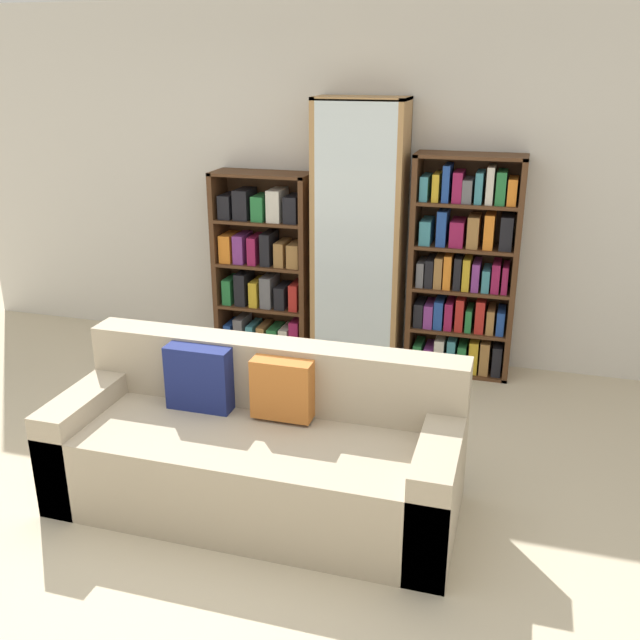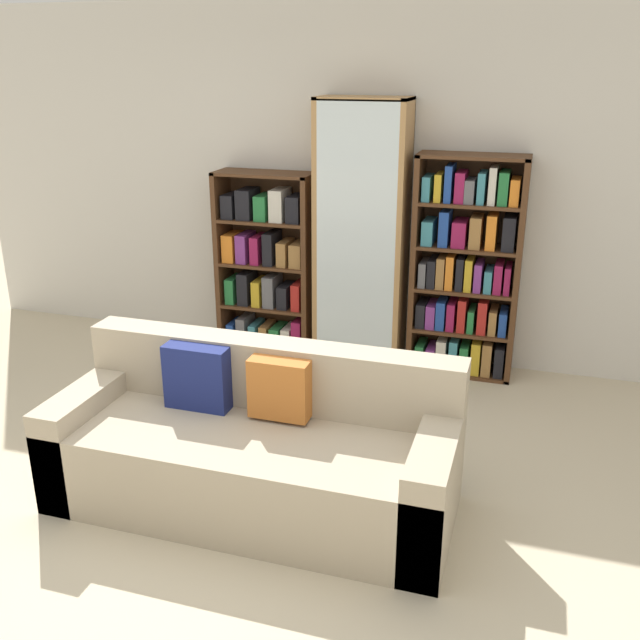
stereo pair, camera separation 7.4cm
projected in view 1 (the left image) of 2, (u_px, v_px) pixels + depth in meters
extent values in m
plane|color=beige|center=(209.00, 541.00, 3.57)|extent=(16.00, 16.00, 0.00)
cube|color=beige|center=(346.00, 185.00, 5.52)|extent=(6.72, 0.06, 2.70)
cube|color=tan|center=(255.00, 469.00, 3.77)|extent=(2.13, 0.83, 0.46)
cube|color=tan|center=(273.00, 373.00, 3.91)|extent=(2.13, 0.20, 0.37)
cube|color=tan|center=(95.00, 433.00, 4.01)|extent=(0.20, 0.83, 0.58)
cube|color=tan|center=(438.00, 488.00, 3.50)|extent=(0.20, 0.83, 0.58)
cube|color=navy|center=(199.00, 378.00, 3.87)|extent=(0.36, 0.12, 0.36)
cube|color=#B76628|center=(282.00, 389.00, 3.74)|extent=(0.32, 0.12, 0.32)
cube|color=#4C2D19|center=(221.00, 260.00, 5.80)|extent=(0.04, 0.32, 1.45)
cube|color=#4C2D19|center=(307.00, 267.00, 5.61)|extent=(0.04, 0.32, 1.45)
cube|color=#4C2D19|center=(261.00, 174.00, 5.46)|extent=(0.78, 0.32, 0.02)
cube|color=#4C2D19|center=(266.00, 346.00, 5.95)|extent=(0.78, 0.32, 0.02)
cube|color=#4C2D19|center=(270.00, 259.00, 5.85)|extent=(0.78, 0.01, 1.45)
cube|color=#4C2D19|center=(265.00, 305.00, 5.83)|extent=(0.70, 0.32, 0.02)
cube|color=#4C2D19|center=(263.00, 264.00, 5.71)|extent=(0.70, 0.32, 0.02)
cube|color=#4C2D19|center=(262.00, 221.00, 5.59)|extent=(0.70, 0.32, 0.02)
cube|color=#1E4293|center=(232.00, 332.00, 5.99)|extent=(0.06, 0.24, 0.18)
cube|color=#5B5B60|center=(243.00, 330.00, 5.95)|extent=(0.08, 0.24, 0.24)
cube|color=teal|center=(254.00, 333.00, 5.93)|extent=(0.06, 0.24, 0.19)
cube|color=olive|center=(265.00, 335.00, 5.91)|extent=(0.07, 0.24, 0.19)
cube|color=#237038|center=(276.00, 336.00, 5.88)|extent=(0.08, 0.24, 0.18)
cube|color=beige|center=(287.00, 337.00, 5.86)|extent=(0.07, 0.24, 0.19)
cube|color=#8E1947|center=(298.00, 334.00, 5.82)|extent=(0.08, 0.24, 0.27)
cube|color=#237038|center=(232.00, 289.00, 5.85)|extent=(0.07, 0.24, 0.21)
cube|color=black|center=(245.00, 287.00, 5.81)|extent=(0.09, 0.24, 0.26)
cube|color=gold|center=(258.00, 292.00, 5.79)|extent=(0.07, 0.24, 0.21)
cube|color=#5B5B60|center=(270.00, 290.00, 5.76)|extent=(0.09, 0.24, 0.25)
cube|color=black|center=(284.00, 295.00, 5.74)|extent=(0.08, 0.24, 0.18)
cube|color=#AD231E|center=(297.00, 295.00, 5.70)|extent=(0.07, 0.24, 0.21)
cube|color=orange|center=(230.00, 247.00, 5.73)|extent=(0.10, 0.24, 0.22)
cube|color=#7A3384|center=(243.00, 247.00, 5.70)|extent=(0.08, 0.24, 0.23)
cube|color=#8E1947|center=(256.00, 249.00, 5.67)|extent=(0.07, 0.24, 0.22)
cube|color=black|center=(269.00, 248.00, 5.64)|extent=(0.08, 0.24, 0.26)
cube|color=olive|center=(283.00, 253.00, 5.62)|extent=(0.08, 0.24, 0.19)
cube|color=olive|center=(297.00, 254.00, 5.59)|extent=(0.10, 0.24, 0.18)
cube|color=black|center=(229.00, 206.00, 5.61)|extent=(0.10, 0.24, 0.19)
cube|color=black|center=(245.00, 204.00, 5.57)|extent=(0.12, 0.24, 0.23)
cube|color=#237038|center=(262.00, 207.00, 5.54)|extent=(0.10, 0.24, 0.19)
cube|color=beige|center=(277.00, 205.00, 5.50)|extent=(0.11, 0.24, 0.24)
cube|color=black|center=(294.00, 208.00, 5.47)|extent=(0.11, 0.24, 0.20)
cube|color=#AD7F4C|center=(319.00, 233.00, 5.47)|extent=(0.04, 0.36, 2.02)
cube|color=#AD7F4C|center=(401.00, 239.00, 5.30)|extent=(0.04, 0.36, 2.02)
cube|color=#AD7F4C|center=(362.00, 98.00, 5.04)|extent=(0.68, 0.36, 0.02)
cube|color=#AD7F4C|center=(357.00, 358.00, 5.73)|extent=(0.68, 0.36, 0.02)
cube|color=#AD7F4C|center=(364.00, 231.00, 5.54)|extent=(0.68, 0.01, 2.02)
cube|color=silver|center=(354.00, 242.00, 5.23)|extent=(0.60, 0.01, 2.00)
cube|color=#AD7F4C|center=(358.00, 310.00, 5.59)|extent=(0.60, 0.32, 0.02)
cube|color=#AD7F4C|center=(359.00, 261.00, 5.45)|extent=(0.60, 0.32, 0.02)
cube|color=#AD7F4C|center=(360.00, 210.00, 5.32)|extent=(0.60, 0.32, 0.02)
cube|color=#AD7F4C|center=(361.00, 157.00, 5.18)|extent=(0.60, 0.32, 0.02)
cylinder|color=silver|center=(332.00, 349.00, 5.77)|extent=(0.01, 0.01, 0.07)
cone|color=silver|center=(332.00, 340.00, 5.75)|extent=(0.09, 0.09, 0.08)
cylinder|color=silver|center=(349.00, 351.00, 5.74)|extent=(0.01, 0.01, 0.07)
cone|color=silver|center=(349.00, 342.00, 5.71)|extent=(0.09, 0.09, 0.08)
cylinder|color=silver|center=(365.00, 354.00, 5.68)|extent=(0.01, 0.01, 0.07)
cone|color=silver|center=(365.00, 345.00, 5.65)|extent=(0.09, 0.09, 0.08)
cylinder|color=silver|center=(382.00, 356.00, 5.65)|extent=(0.01, 0.01, 0.07)
cone|color=silver|center=(382.00, 347.00, 5.62)|extent=(0.09, 0.09, 0.08)
cylinder|color=silver|center=(330.00, 301.00, 5.64)|extent=(0.01, 0.01, 0.07)
cone|color=silver|center=(330.00, 291.00, 5.61)|extent=(0.06, 0.06, 0.09)
cylinder|color=silver|center=(340.00, 303.00, 5.60)|extent=(0.01, 0.01, 0.07)
cone|color=silver|center=(340.00, 293.00, 5.57)|extent=(0.06, 0.06, 0.09)
cylinder|color=silver|center=(352.00, 304.00, 5.57)|extent=(0.01, 0.01, 0.07)
cone|color=silver|center=(352.00, 294.00, 5.54)|extent=(0.06, 0.06, 0.09)
cylinder|color=silver|center=(363.00, 305.00, 5.55)|extent=(0.01, 0.01, 0.07)
cone|color=silver|center=(364.00, 295.00, 5.53)|extent=(0.06, 0.06, 0.09)
cylinder|color=silver|center=(375.00, 306.00, 5.53)|extent=(0.01, 0.01, 0.07)
cone|color=silver|center=(375.00, 296.00, 5.50)|extent=(0.06, 0.06, 0.09)
cylinder|color=silver|center=(387.00, 307.00, 5.50)|extent=(0.01, 0.01, 0.07)
cone|color=silver|center=(387.00, 297.00, 5.47)|extent=(0.06, 0.06, 0.09)
cylinder|color=silver|center=(336.00, 253.00, 5.50)|extent=(0.01, 0.01, 0.08)
cone|color=silver|center=(336.00, 242.00, 5.47)|extent=(0.09, 0.09, 0.09)
cylinder|color=silver|center=(359.00, 255.00, 5.45)|extent=(0.01, 0.01, 0.08)
cone|color=silver|center=(359.00, 244.00, 5.42)|extent=(0.09, 0.09, 0.09)
cylinder|color=silver|center=(383.00, 256.00, 5.40)|extent=(0.01, 0.01, 0.08)
cone|color=silver|center=(383.00, 245.00, 5.37)|extent=(0.09, 0.09, 0.09)
cylinder|color=silver|center=(333.00, 201.00, 5.35)|extent=(0.01, 0.01, 0.09)
cone|color=silver|center=(333.00, 188.00, 5.32)|extent=(0.09, 0.09, 0.11)
cylinder|color=silver|center=(350.00, 203.00, 5.31)|extent=(0.01, 0.01, 0.09)
cone|color=silver|center=(351.00, 189.00, 5.27)|extent=(0.09, 0.09, 0.11)
cylinder|color=silver|center=(369.00, 203.00, 5.29)|extent=(0.01, 0.01, 0.09)
cone|color=silver|center=(370.00, 190.00, 5.26)|extent=(0.09, 0.09, 0.11)
cylinder|color=silver|center=(387.00, 204.00, 5.25)|extent=(0.01, 0.01, 0.09)
cone|color=silver|center=(388.00, 191.00, 5.21)|extent=(0.09, 0.09, 0.11)
cylinder|color=silver|center=(333.00, 150.00, 5.21)|extent=(0.01, 0.01, 0.07)
cone|color=silver|center=(333.00, 139.00, 5.18)|extent=(0.09, 0.09, 0.08)
cylinder|color=silver|center=(352.00, 150.00, 5.19)|extent=(0.01, 0.01, 0.07)
cone|color=silver|center=(352.00, 140.00, 5.16)|extent=(0.09, 0.09, 0.08)
cylinder|color=silver|center=(370.00, 151.00, 5.14)|extent=(0.01, 0.01, 0.07)
cone|color=silver|center=(370.00, 140.00, 5.11)|extent=(0.09, 0.09, 0.08)
cylinder|color=silver|center=(389.00, 151.00, 5.09)|extent=(0.01, 0.01, 0.07)
cone|color=silver|center=(389.00, 141.00, 5.07)|extent=(0.09, 0.09, 0.08)
cube|color=#4C2D19|center=(414.00, 264.00, 5.36)|extent=(0.04, 0.32, 1.65)
cube|color=#4C2D19|center=(515.00, 271.00, 5.16)|extent=(0.04, 0.32, 1.65)
cube|color=#4C2D19|center=(471.00, 156.00, 4.98)|extent=(0.78, 0.32, 0.02)
cube|color=#4C2D19|center=(456.00, 368.00, 5.54)|extent=(0.78, 0.32, 0.02)
cube|color=#4C2D19|center=(465.00, 262.00, 5.40)|extent=(0.78, 0.01, 1.65)
cube|color=#4C2D19|center=(459.00, 328.00, 5.42)|extent=(0.70, 0.32, 0.02)
cube|color=#4C2D19|center=(462.00, 288.00, 5.31)|extent=(0.70, 0.32, 0.02)
cube|color=#4C2D19|center=(465.00, 246.00, 5.20)|extent=(0.70, 0.32, 0.02)
cube|color=#4C2D19|center=(468.00, 203.00, 5.09)|extent=(0.70, 0.32, 0.02)
cube|color=#237038|center=(419.00, 352.00, 5.57)|extent=(0.06, 0.24, 0.18)
cube|color=#7A3384|center=(430.00, 354.00, 5.55)|extent=(0.07, 0.24, 0.16)
cube|color=beige|center=(440.00, 351.00, 5.52)|extent=(0.07, 0.24, 0.24)
cube|color=teal|center=(452.00, 352.00, 5.49)|extent=(0.06, 0.24, 0.25)
cube|color=#237038|center=(463.00, 355.00, 5.48)|extent=(0.06, 0.24, 0.21)
cube|color=gold|center=(474.00, 354.00, 5.45)|extent=(0.07, 0.24, 0.25)
cube|color=olive|center=(485.00, 355.00, 5.42)|extent=(0.07, 0.24, 0.25)
cube|color=black|center=(497.00, 358.00, 5.40)|extent=(0.07, 0.24, 0.23)
cube|color=black|center=(420.00, 312.00, 5.46)|extent=(0.07, 0.24, 0.19)
cube|color=#7A3384|center=(430.00, 313.00, 5.44)|extent=(0.07, 0.24, 0.18)
cube|color=#1E4293|center=(440.00, 312.00, 5.41)|extent=(0.07, 0.24, 0.22)
cube|color=#8E1947|center=(450.00, 313.00, 5.39)|extent=(0.06, 0.24, 0.21)
cube|color=#AD231E|center=(461.00, 312.00, 5.37)|extent=(0.06, 0.24, 0.25)
cube|color=#237038|center=(470.00, 317.00, 5.36)|extent=(0.05, 0.24, 0.17)
cube|color=#AD231E|center=(481.00, 314.00, 5.33)|extent=(0.07, 0.24, 0.25)
cube|color=olive|center=(491.00, 319.00, 5.32)|extent=(0.06, 0.24, 0.18)
cube|color=#1E4293|center=(501.00, 320.00, 5.30)|extent=(0.06, 0.24, 0.18)
cube|color=#5B5B60|center=(422.00, 272.00, 5.35)|extent=(0.05, 0.24, 0.18)
cube|color=black|center=(431.00, 271.00, 5.33)|extent=(0.06, 0.24, 0.21)
cube|color=olive|center=(440.00, 270.00, 5.30)|extent=(0.06, 0.24, 0.23)
cube|color=orange|center=(449.00, 270.00, 5.28)|extent=(0.06, 0.24, 0.25)
cube|color=black|center=(459.00, 271.00, 5.27)|extent=(0.05, 0.24, 0.24)
cube|color=gold|center=(467.00, 272.00, 5.25)|extent=(0.05, 0.24, 0.24)
cube|color=#7A3384|center=(477.00, 275.00, 5.24)|extent=(0.05, 0.24, 0.21)
cube|color=teal|center=(487.00, 278.00, 5.23)|extent=(0.05, 0.24, 0.16)
cube|color=#8E1947|center=(496.00, 276.00, 5.20)|extent=(0.06, 0.24, 0.21)
cube|color=#8E1947|center=(505.00, 277.00, 5.18)|extent=(0.04, 0.24, 0.20)
cube|color=teal|center=(427.00, 231.00, 5.23)|extent=(0.08, 0.24, 0.18)
cube|color=#1E4293|center=(443.00, 227.00, 5.19)|extent=(0.07, 0.24, 0.25)
cube|color=#8E1947|center=(458.00, 232.00, 5.17)|extent=(0.10, 0.24, 0.19)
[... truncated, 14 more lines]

